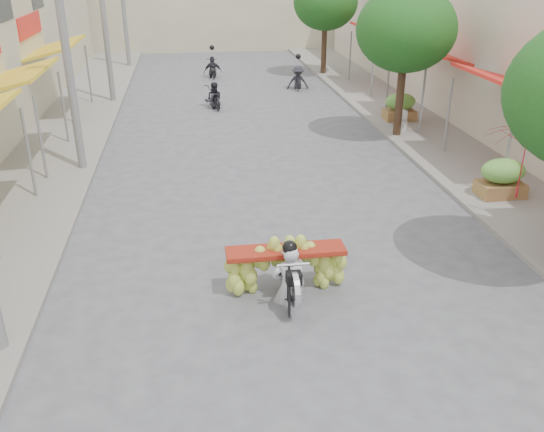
# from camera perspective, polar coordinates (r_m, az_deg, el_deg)

# --- Properties ---
(sidewalk_left) EXTENTS (4.00, 60.00, 0.12)m
(sidewalk_left) POSITION_cam_1_polar(r_m,az_deg,el_deg) (21.92, -21.19, 6.82)
(sidewalk_left) COLOR gray
(sidewalk_left) RESTS_ON ground
(sidewalk_right) EXTENTS (4.00, 60.00, 0.12)m
(sidewalk_right) POSITION_cam_1_polar(r_m,az_deg,el_deg) (23.17, 15.14, 8.53)
(sidewalk_right) COLOR gray
(sidewalk_right) RESTS_ON ground
(utility_pole_mid) EXTENTS (0.60, 0.24, 8.00)m
(utility_pole_mid) POSITION_cam_1_polar(r_m,az_deg,el_deg) (17.91, -19.92, 16.44)
(utility_pole_mid) COLOR slate
(utility_pole_mid) RESTS_ON ground
(utility_pole_far) EXTENTS (0.60, 0.24, 8.00)m
(utility_pole_far) POSITION_cam_1_polar(r_m,az_deg,el_deg) (26.76, -16.42, 19.14)
(utility_pole_far) COLOR slate
(utility_pole_far) RESTS_ON ground
(street_tree_mid) EXTENTS (3.40, 3.40, 5.25)m
(street_tree_mid) POSITION_cam_1_polar(r_m,az_deg,el_deg) (20.96, 13.15, 17.54)
(street_tree_mid) COLOR #3A2719
(street_tree_mid) RESTS_ON ground
(street_tree_far) EXTENTS (3.40, 3.40, 5.25)m
(street_tree_far) POSITION_cam_1_polar(r_m,az_deg,el_deg) (32.41, 5.33, 20.32)
(street_tree_far) COLOR #3A2719
(street_tree_far) RESTS_ON ground
(produce_crate_mid) EXTENTS (1.20, 0.88, 1.16)m
(produce_crate_mid) POSITION_cam_1_polar(r_m,az_deg,el_deg) (16.68, 21.87, 3.79)
(produce_crate_mid) COLOR brown
(produce_crate_mid) RESTS_ON ground
(produce_crate_far) EXTENTS (1.20, 0.88, 1.16)m
(produce_crate_far) POSITION_cam_1_polar(r_m,az_deg,el_deg) (23.62, 12.58, 10.73)
(produce_crate_far) COLOR brown
(produce_crate_far) RESTS_ON ground
(banana_motorbike) EXTENTS (2.32, 1.90, 2.22)m
(banana_motorbike) POSITION_cam_1_polar(r_m,az_deg,el_deg) (11.04, 1.56, -4.73)
(banana_motorbike) COLOR black
(banana_motorbike) RESTS_ON ground
(market_umbrella) EXTENTS (2.16, 2.16, 1.86)m
(market_umbrella) POSITION_cam_1_polar(r_m,az_deg,el_deg) (14.75, 24.31, 8.27)
(market_umbrella) COLOR #AF1720
(market_umbrella) RESTS_ON ground
(pedestrian) EXTENTS (0.92, 0.75, 1.62)m
(pedestrian) POSITION_cam_1_polar(r_m,az_deg,el_deg) (22.02, 12.83, 10.29)
(pedestrian) COLOR white
(pedestrian) RESTS_ON ground
(bg_motorbike_a) EXTENTS (0.95, 1.74, 1.95)m
(bg_motorbike_a) POSITION_cam_1_polar(r_m,az_deg,el_deg) (25.44, -5.82, 12.21)
(bg_motorbike_a) COLOR black
(bg_motorbike_a) RESTS_ON ground
(bg_motorbike_b) EXTENTS (1.12, 1.72, 1.95)m
(bg_motorbike_b) POSITION_cam_1_polar(r_m,az_deg,el_deg) (29.10, 2.60, 14.09)
(bg_motorbike_b) COLOR black
(bg_motorbike_b) RESTS_ON ground
(bg_motorbike_c) EXTENTS (0.97, 1.66, 1.95)m
(bg_motorbike_c) POSITION_cam_1_polar(r_m,az_deg,el_deg) (32.12, -5.91, 14.87)
(bg_motorbike_c) COLOR black
(bg_motorbike_c) RESTS_ON ground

